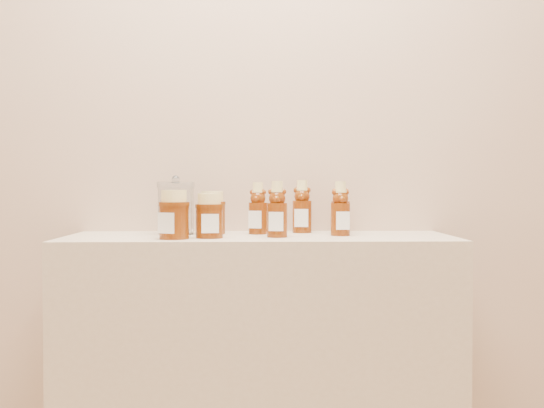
{
  "coord_description": "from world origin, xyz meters",
  "views": [
    {
      "loc": [
        -0.0,
        -0.33,
        1.05
      ],
      "look_at": [
        0.04,
        1.52,
        1.0
      ],
      "focal_mm": 40.0,
      "sensor_mm": 36.0,
      "label": 1
    }
  ],
  "objects_px": {
    "display_table": "(259,379)",
    "glass_canister": "(176,206)",
    "honey_jar_left": "(174,214)",
    "bear_bottle_back_left": "(258,205)",
    "bear_bottle_front_left": "(277,205)"
  },
  "relations": [
    {
      "from": "bear_bottle_front_left",
      "to": "glass_canister",
      "type": "bearing_deg",
      "value": 169.32
    },
    {
      "from": "display_table",
      "to": "bear_bottle_back_left",
      "type": "distance_m",
      "value": 0.55
    },
    {
      "from": "honey_jar_left",
      "to": "glass_canister",
      "type": "xyz_separation_m",
      "value": [
        -0.02,
        0.16,
        0.02
      ]
    },
    {
      "from": "bear_bottle_front_left",
      "to": "honey_jar_left",
      "type": "bearing_deg",
      "value": -161.87
    },
    {
      "from": "bear_bottle_front_left",
      "to": "glass_canister",
      "type": "distance_m",
      "value": 0.34
    },
    {
      "from": "glass_canister",
      "to": "bear_bottle_back_left",
      "type": "bearing_deg",
      "value": 2.67
    },
    {
      "from": "glass_canister",
      "to": "honey_jar_left",
      "type": "bearing_deg",
      "value": -84.02
    },
    {
      "from": "display_table",
      "to": "glass_canister",
      "type": "distance_m",
      "value": 0.61
    },
    {
      "from": "display_table",
      "to": "honey_jar_left",
      "type": "height_order",
      "value": "honey_jar_left"
    },
    {
      "from": "display_table",
      "to": "bear_bottle_front_left",
      "type": "height_order",
      "value": "bear_bottle_front_left"
    },
    {
      "from": "bear_bottle_back_left",
      "to": "bear_bottle_front_left",
      "type": "xyz_separation_m",
      "value": [
        0.06,
        -0.12,
        0.0
      ]
    },
    {
      "from": "honey_jar_left",
      "to": "glass_canister",
      "type": "relative_size",
      "value": 0.78
    },
    {
      "from": "bear_bottle_back_left",
      "to": "bear_bottle_front_left",
      "type": "distance_m",
      "value": 0.13
    },
    {
      "from": "bear_bottle_back_left",
      "to": "glass_canister",
      "type": "bearing_deg",
      "value": -159.55
    },
    {
      "from": "bear_bottle_back_left",
      "to": "honey_jar_left",
      "type": "height_order",
      "value": "bear_bottle_back_left"
    }
  ]
}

